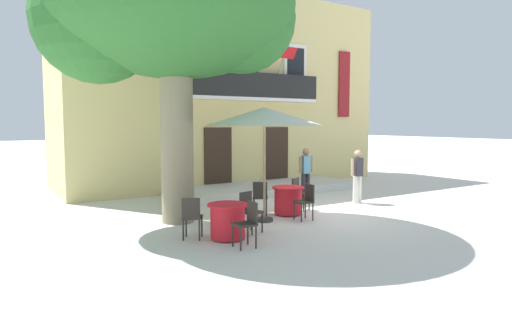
% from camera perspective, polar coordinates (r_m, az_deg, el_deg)
% --- Properties ---
extents(ground_plane, '(120.00, 120.00, 0.00)m').
position_cam_1_polar(ground_plane, '(12.48, 7.53, -6.64)').
color(ground_plane, silver).
extents(building_facade, '(13.00, 5.09, 7.50)m').
position_cam_1_polar(building_facade, '(18.60, -4.31, 8.74)').
color(building_facade, '#DBC67F').
rests_on(building_facade, ground).
extents(entrance_step_platform, '(6.84, 2.44, 0.25)m').
position_cam_1_polar(entrance_step_platform, '(15.98, 1.27, -3.63)').
color(entrance_step_platform, silver).
rests_on(entrance_step_platform, ground).
extents(plane_tree, '(6.15, 5.40, 7.14)m').
position_cam_1_polar(plane_tree, '(11.43, -10.90, 18.44)').
color(plane_tree, '#7F755B').
rests_on(plane_tree, ground).
extents(cafe_table_near_tree, '(0.86, 0.86, 0.76)m').
position_cam_1_polar(cafe_table_near_tree, '(9.51, -3.66, -7.82)').
color(cafe_table_near_tree, red).
rests_on(cafe_table_near_tree, ground).
extents(cafe_chair_near_tree_0, '(0.49, 0.49, 0.91)m').
position_cam_1_polar(cafe_chair_near_tree_0, '(10.06, -0.90, -6.31)').
color(cafe_chair_near_tree_0, '#2D2823').
rests_on(cafe_chair_near_tree_0, ground).
extents(cafe_chair_near_tree_1, '(0.56, 0.56, 0.91)m').
position_cam_1_polar(cafe_chair_near_tree_1, '(9.50, -8.25, -7.02)').
color(cafe_chair_near_tree_1, '#2D2823').
rests_on(cafe_chair_near_tree_1, ground).
extents(cafe_chair_near_tree_2, '(0.42, 0.42, 0.91)m').
position_cam_1_polar(cafe_chair_near_tree_2, '(8.86, -1.08, -7.84)').
color(cafe_chair_near_tree_2, '#2D2823').
rests_on(cafe_chair_near_tree_2, ground).
extents(cafe_table_middle, '(0.86, 0.86, 0.76)m').
position_cam_1_polar(cafe_table_middle, '(11.98, 4.15, -5.19)').
color(cafe_table_middle, red).
rests_on(cafe_table_middle, ground).
extents(cafe_chair_middle_0, '(0.56, 0.56, 0.91)m').
position_cam_1_polar(cafe_chair_middle_0, '(11.88, 0.54, -4.59)').
color(cafe_chair_middle_0, '#2D2823').
rests_on(cafe_chair_middle_0, ground).
extents(cafe_chair_middle_1, '(0.44, 0.44, 0.91)m').
position_cam_1_polar(cafe_chair_middle_1, '(11.38, 6.45, -5.04)').
color(cafe_chair_middle_1, '#2D2823').
rests_on(cafe_chair_middle_1, ground).
extents(cafe_chair_middle_2, '(0.53, 0.53, 0.91)m').
position_cam_1_polar(cafe_chair_middle_2, '(12.65, 5.52, -4.04)').
color(cafe_chair_middle_2, '#2D2823').
rests_on(cafe_chair_middle_2, ground).
extents(cafe_umbrella, '(2.90, 2.90, 2.85)m').
position_cam_1_polar(cafe_umbrella, '(10.98, 1.10, 5.55)').
color(cafe_umbrella, '#997A56').
rests_on(cafe_umbrella, ground).
extents(ground_planter_left, '(0.31, 0.31, 0.55)m').
position_cam_1_polar(ground_planter_left, '(14.09, -11.27, -4.11)').
color(ground_planter_left, '#47423D').
rests_on(ground_planter_left, ground).
extents(pedestrian_near_entrance, '(0.53, 0.39, 1.63)m').
position_cam_1_polar(pedestrian_near_entrance, '(13.98, 12.92, -1.68)').
color(pedestrian_near_entrance, silver).
rests_on(pedestrian_near_entrance, ground).
extents(pedestrian_mid_plaza, '(0.53, 0.40, 1.66)m').
position_cam_1_polar(pedestrian_mid_plaza, '(14.21, 6.41, -1.41)').
color(pedestrian_mid_plaza, '#232328').
rests_on(pedestrian_mid_plaza, ground).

